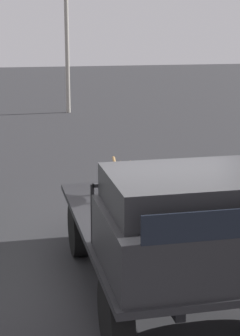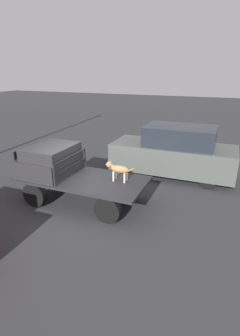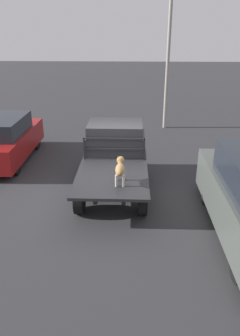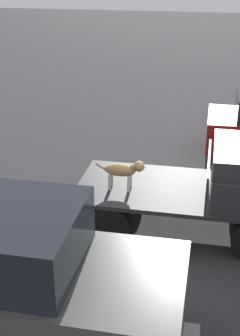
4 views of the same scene
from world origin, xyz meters
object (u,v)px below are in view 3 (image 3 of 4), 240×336
Objects in this scene: flatbed_truck at (114,172)px; parked_sedan at (3,139)px; dog at (120,168)px; light_pole_near at (170,28)px.

parked_sedan is at bearing 60.98° from flatbed_truck.
dog is 8.95m from light_pole_near.
light_pole_near is (6.94, -2.16, 3.94)m from flatbed_truck.
light_pole_near reaches higher than dog.
dog is 0.14× the size of light_pole_near.
flatbed_truck is 0.58× the size of light_pole_near.
dog is 0.24× the size of parked_sedan.
flatbed_truck is at bearing 162.74° from light_pole_near.
flatbed_truck is at bearing -121.98° from parked_sedan.
flatbed_truck is 4.81m from parked_sedan.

